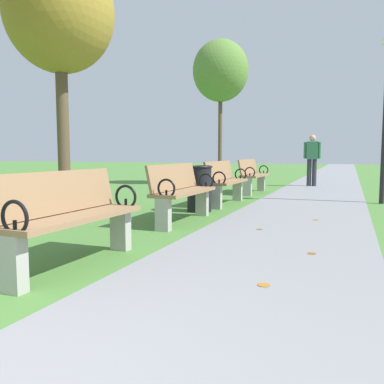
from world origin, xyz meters
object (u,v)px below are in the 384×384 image
at_px(park_bench_4, 225,181).
at_px(pedestrian_walking, 312,157).
at_px(park_bench_3, 182,191).
at_px(tree_3, 60,14).
at_px(park_bench_2, 71,216).
at_px(park_bench_5, 253,175).
at_px(tree_4, 221,71).
at_px(trash_bin, 199,188).

height_order(park_bench_4, pedestrian_walking, pedestrian_walking).
distance_m(park_bench_3, tree_3, 3.25).
relative_size(park_bench_2, park_bench_3, 1.00).
xyz_separation_m(park_bench_5, tree_3, (-1.78, -5.37, 2.67)).
bearing_deg(tree_3, park_bench_4, 58.12).
xyz_separation_m(park_bench_3, park_bench_5, (0.00, 4.84, 0.00)).
bearing_deg(tree_4, tree_3, -90.49).
distance_m(park_bench_5, pedestrian_walking, 3.06).
relative_size(pedestrian_walking, trash_bin, 1.93).
height_order(park_bench_2, park_bench_5, same).
height_order(park_bench_2, park_bench_3, same).
distance_m(park_bench_3, pedestrian_walking, 7.71).
bearing_deg(park_bench_3, trash_bin, 97.18).
bearing_deg(trash_bin, park_bench_5, 87.70).
bearing_deg(pedestrian_walking, park_bench_4, -103.48).
height_order(park_bench_3, tree_3, tree_3).
bearing_deg(tree_4, trash_bin, -75.73).
distance_m(park_bench_2, park_bench_5, 7.46).
xyz_separation_m(park_bench_3, trash_bin, (-0.15, 1.17, -0.06)).
relative_size(park_bench_3, tree_3, 0.39).
distance_m(park_bench_3, trash_bin, 1.18).
bearing_deg(tree_3, park_bench_5, 71.72).
bearing_deg(tree_3, trash_bin, 46.27).
bearing_deg(pedestrian_walking, tree_4, -174.47).
height_order(park_bench_3, park_bench_4, same).
relative_size(park_bench_3, trash_bin, 1.91).
relative_size(park_bench_3, park_bench_5, 1.00).
bearing_deg(park_bench_2, tree_3, 130.37).
bearing_deg(park_bench_3, park_bench_4, 90.00).
bearing_deg(park_bench_2, park_bench_4, 90.00).
xyz_separation_m(park_bench_4, tree_4, (-1.71, 4.99, 3.28)).
height_order(pedestrian_walking, trash_bin, pedestrian_walking).
xyz_separation_m(park_bench_2, tree_4, (-1.71, 9.93, 3.28)).
height_order(park_bench_4, trash_bin, park_bench_4).
height_order(tree_3, pedestrian_walking, tree_3).
height_order(park_bench_5, pedestrian_walking, pedestrian_walking).
height_order(park_bench_5, trash_bin, park_bench_5).
bearing_deg(tree_4, park_bench_5, -55.31).
bearing_deg(trash_bin, park_bench_4, 82.72).
relative_size(park_bench_2, tree_4, 0.34).
bearing_deg(park_bench_3, park_bench_5, 90.00).
relative_size(park_bench_4, trash_bin, 1.91).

